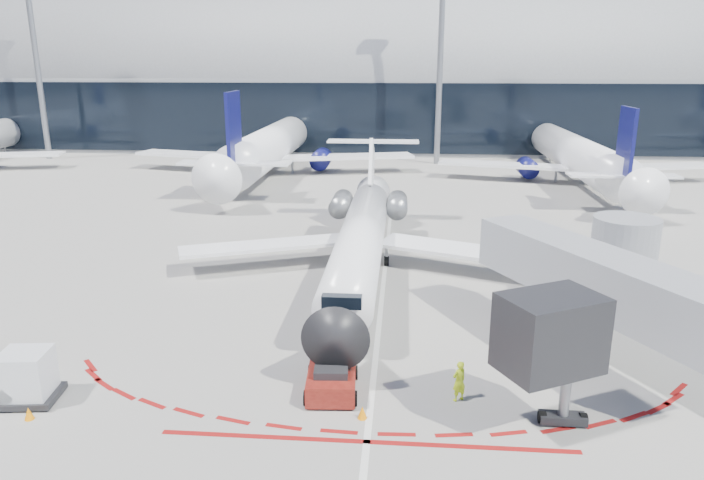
# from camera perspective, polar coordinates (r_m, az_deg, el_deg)

# --- Properties ---
(ground) EXTENTS (260.00, 260.00, 0.00)m
(ground) POSITION_cam_1_polar(r_m,az_deg,el_deg) (32.13, 2.61, -6.40)
(ground) COLOR gray
(ground) RESTS_ON ground
(apron_centerline) EXTENTS (0.25, 40.00, 0.01)m
(apron_centerline) POSITION_cam_1_polar(r_m,az_deg,el_deg) (33.98, 2.74, -5.11)
(apron_centerline) COLOR silver
(apron_centerline) RESTS_ON ground
(apron_stop_bar) EXTENTS (14.00, 0.25, 0.01)m
(apron_stop_bar) POSITION_cam_1_polar(r_m,az_deg,el_deg) (21.94, 1.35, -17.87)
(apron_stop_bar) COLOR maroon
(apron_stop_bar) RESTS_ON ground
(terminal_building) EXTENTS (150.00, 24.15, 24.00)m
(terminal_building) POSITION_cam_1_polar(r_m,az_deg,el_deg) (94.75, 4.29, 13.69)
(terminal_building) COLOR gray
(terminal_building) RESTS_ON ground
(jet_bridge) EXTENTS (10.03, 15.20, 4.90)m
(jet_bridge) POSITION_cam_1_polar(r_m,az_deg,el_deg) (29.55, 21.81, -3.38)
(jet_bridge) COLOR #93959B
(jet_bridge) RESTS_ON ground
(light_mast_west) EXTENTS (0.70, 0.70, 25.00)m
(light_mast_west) POSITION_cam_1_polar(r_m,az_deg,el_deg) (90.31, -26.77, 14.51)
(light_mast_west) COLOR gray
(light_mast_west) RESTS_ON ground
(light_mast_centre) EXTENTS (0.70, 0.70, 25.00)m
(light_mast_centre) POSITION_cam_1_polar(r_m,az_deg,el_deg) (77.80, 8.03, 16.03)
(light_mast_centre) COLOR gray
(light_mast_centre) RESTS_ON ground
(regional_jet) EXTENTS (22.29, 27.49, 6.89)m
(regional_jet) POSITION_cam_1_polar(r_m,az_deg,el_deg) (37.12, 0.91, 0.47)
(regional_jet) COLOR white
(regional_jet) RESTS_ON ground
(pushback_tug) EXTENTS (2.13, 4.65, 1.20)m
(pushback_tug) POSITION_cam_1_polar(r_m,az_deg,el_deg) (24.49, -1.86, -12.55)
(pushback_tug) COLOR #59100C
(pushback_tug) RESTS_ON ground
(ramp_worker) EXTENTS (0.69, 0.64, 1.59)m
(ramp_worker) POSITION_cam_1_polar(r_m,az_deg,el_deg) (24.14, 9.70, -12.52)
(ramp_worker) COLOR #C6EA18
(ramp_worker) RESTS_ON ground
(uld_container) EXTENTS (2.31, 2.04, 1.98)m
(uld_container) POSITION_cam_1_polar(r_m,az_deg,el_deg) (26.57, -27.46, -11.00)
(uld_container) COLOR black
(uld_container) RESTS_ON ground
(safety_cone_left) EXTENTS (0.33, 0.33, 0.47)m
(safety_cone_left) POSITION_cam_1_polar(r_m,az_deg,el_deg) (25.66, -27.32, -13.83)
(safety_cone_left) COLOR orange
(safety_cone_left) RESTS_ON ground
(safety_cone_right) EXTENTS (0.34, 0.34, 0.48)m
(safety_cone_right) POSITION_cam_1_polar(r_m,az_deg,el_deg) (23.02, 0.94, -15.40)
(safety_cone_right) COLOR orange
(safety_cone_right) RESTS_ON ground
(bg_airliner_1) EXTENTS (37.43, 39.63, 12.11)m
(bg_airliner_1) POSITION_cam_1_polar(r_m,az_deg,el_deg) (72.23, -7.33, 10.95)
(bg_airliner_1) COLOR white
(bg_airliner_1) RESTS_ON ground
(bg_airliner_2) EXTENTS (33.46, 35.43, 10.83)m
(bg_airliner_2) POSITION_cam_1_polar(r_m,az_deg,el_deg) (69.99, 19.95, 9.45)
(bg_airliner_2) COLOR white
(bg_airliner_2) RESTS_ON ground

